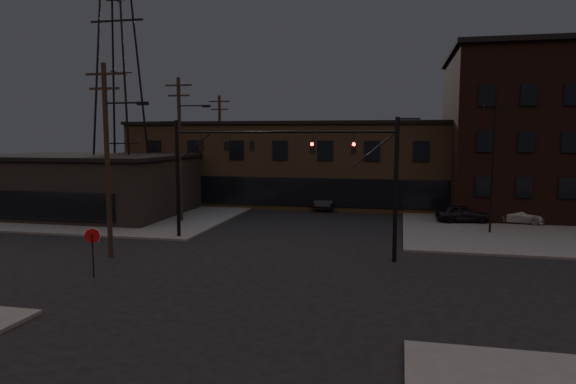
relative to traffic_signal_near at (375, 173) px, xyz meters
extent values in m
plane|color=black|center=(-5.36, -4.50, -4.93)|extent=(140.00, 140.00, 0.00)
cube|color=#474744|center=(-27.36, 17.50, -4.86)|extent=(30.00, 30.00, 0.15)
cube|color=#4F402A|center=(-5.36, 23.50, -0.93)|extent=(40.00, 12.00, 8.00)
cube|color=black|center=(-25.36, 11.50, -2.43)|extent=(16.00, 12.00, 5.00)
cylinder|color=black|center=(1.14, 0.00, -0.93)|extent=(0.24, 0.24, 8.00)
cylinder|color=black|center=(-2.36, 0.00, 2.27)|extent=(7.00, 0.14, 0.14)
cube|color=#FF140C|center=(-1.19, 0.00, 1.37)|extent=(0.28, 0.22, 0.70)
cube|color=#FF140C|center=(-3.52, 0.00, 1.37)|extent=(0.28, 0.22, 0.70)
cylinder|color=black|center=(-13.36, 3.50, -0.93)|extent=(0.24, 0.24, 8.00)
cylinder|color=black|center=(-9.86, 3.50, 2.27)|extent=(7.00, 0.14, 0.14)
cube|color=black|center=(-11.61, 3.50, 1.37)|extent=(0.28, 0.22, 0.70)
cube|color=black|center=(-9.86, 3.50, 1.37)|extent=(0.28, 0.22, 0.70)
cube|color=black|center=(-8.11, 3.50, 1.37)|extent=(0.28, 0.22, 0.70)
cylinder|color=black|center=(-13.36, -6.50, -3.83)|extent=(0.06, 0.06, 2.20)
cylinder|color=maroon|center=(-13.36, -6.48, -2.83)|extent=(0.72, 0.33, 0.76)
cylinder|color=black|center=(-14.86, -2.50, 0.57)|extent=(0.28, 0.28, 11.00)
cube|color=black|center=(-14.86, -2.50, 5.47)|extent=(2.20, 0.12, 0.12)
cube|color=black|center=(-14.86, -2.50, 4.67)|extent=(1.80, 0.12, 0.12)
cube|color=black|center=(-12.56, -2.50, 3.82)|extent=(0.60, 0.25, 0.18)
cylinder|color=black|center=(-15.86, 9.50, 0.82)|extent=(0.28, 0.28, 11.50)
cube|color=black|center=(-15.86, 9.50, 5.97)|extent=(2.20, 0.12, 0.12)
cube|color=black|center=(-15.86, 9.50, 5.17)|extent=(1.80, 0.12, 0.12)
cube|color=black|center=(-13.56, 9.50, 4.32)|extent=(0.60, 0.25, 0.18)
cylinder|color=black|center=(-16.86, 21.50, 0.57)|extent=(0.28, 0.28, 11.00)
cube|color=black|center=(-16.86, 21.50, 5.47)|extent=(2.20, 0.12, 0.12)
cube|color=black|center=(-16.86, 21.50, 4.67)|extent=(1.80, 0.12, 0.12)
cylinder|color=black|center=(7.64, 9.50, -0.43)|extent=(0.14, 0.14, 9.00)
cube|color=black|center=(7.14, 9.50, 4.12)|extent=(0.50, 0.28, 0.18)
cube|color=black|center=(8.14, 9.50, 4.12)|extent=(0.50, 0.28, 0.18)
cylinder|color=black|center=(13.64, 14.50, -0.43)|extent=(0.14, 0.14, 9.00)
cube|color=black|center=(13.14, 14.50, 4.12)|extent=(0.50, 0.28, 0.18)
cube|color=black|center=(14.14, 14.50, 4.12)|extent=(0.50, 0.28, 0.18)
imported|color=black|center=(6.22, 13.55, -4.09)|extent=(4.25, 2.15, 1.39)
imported|color=#A4A4A6|center=(10.26, 14.16, -4.17)|extent=(4.40, 2.34, 1.21)
imported|color=black|center=(-5.44, 19.44, -4.08)|extent=(1.87, 5.17, 1.70)
camera|label=1|loc=(1.40, -28.60, 2.13)|focal=32.00mm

